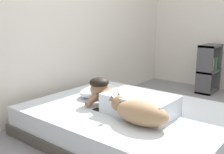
# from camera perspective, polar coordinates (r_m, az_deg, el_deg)

# --- Properties ---
(ground_plane) EXTENTS (12.79, 12.79, 0.00)m
(ground_plane) POSITION_cam_1_polar(r_m,az_deg,el_deg) (2.78, 11.94, -12.45)
(ground_plane) COLOR gray
(back_wall) EXTENTS (4.39, 0.12, 2.50)m
(back_wall) POSITION_cam_1_polar(r_m,az_deg,el_deg) (3.44, -10.21, 13.87)
(back_wall) COLOR silver
(back_wall) RESTS_ON ground
(bed) EXTENTS (1.53, 1.99, 0.29)m
(bed) POSITION_cam_1_polar(r_m,az_deg,el_deg) (2.71, 3.62, -9.50)
(bed) COLOR #4C4742
(bed) RESTS_ON ground
(pillow) EXTENTS (0.52, 0.32, 0.11)m
(pillow) POSITION_cam_1_polar(r_m,az_deg,el_deg) (3.05, -2.87, -2.92)
(pillow) COLOR silver
(pillow) RESTS_ON bed
(person_lying) EXTENTS (0.43, 0.92, 0.27)m
(person_lying) POSITION_cam_1_polar(r_m,az_deg,el_deg) (2.55, 3.39, -4.88)
(person_lying) COLOR silver
(person_lying) RESTS_ON bed
(dog) EXTENTS (0.26, 0.57, 0.21)m
(dog) POSITION_cam_1_polar(r_m,az_deg,el_deg) (2.26, 5.72, -7.35)
(dog) COLOR #9E7A56
(dog) RESTS_ON bed
(coffee_cup) EXTENTS (0.12, 0.09, 0.07)m
(coffee_cup) POSITION_cam_1_polar(r_m,az_deg,el_deg) (2.99, 0.62, -3.55)
(coffee_cup) COLOR teal
(coffee_cup) RESTS_ON bed
(cell_phone) EXTENTS (0.07, 0.14, 0.01)m
(cell_phone) POSITION_cam_1_polar(r_m,az_deg,el_deg) (2.57, -2.54, -7.08)
(cell_phone) COLOR black
(cell_phone) RESTS_ON bed
(bookshelf) EXTENTS (0.45, 0.24, 0.75)m
(bookshelf) POSITION_cam_1_polar(r_m,az_deg,el_deg) (4.45, 19.92, 1.82)
(bookshelf) COLOR #4C4C51
(bookshelf) RESTS_ON ground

